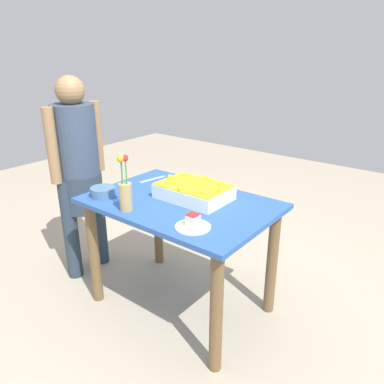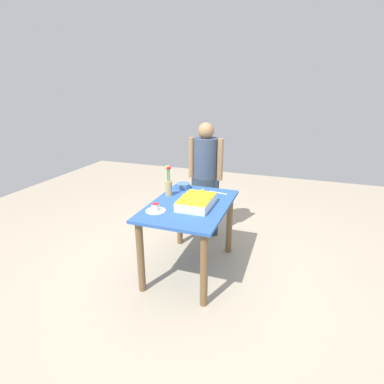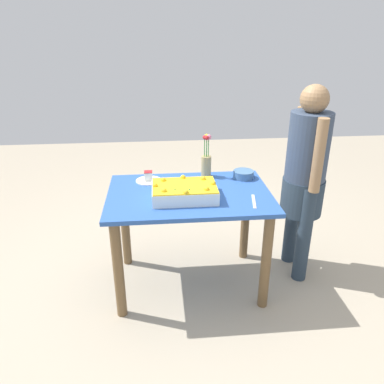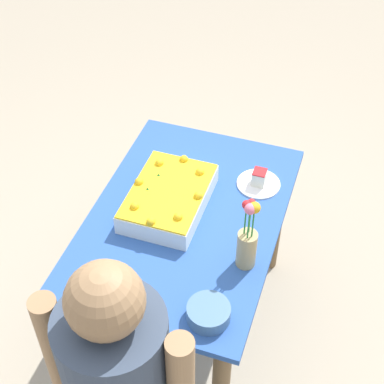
% 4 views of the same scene
% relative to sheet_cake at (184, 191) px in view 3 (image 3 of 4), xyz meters
% --- Properties ---
extents(ground_plane, '(8.00, 8.00, 0.00)m').
position_rel_sheet_cake_xyz_m(ground_plane, '(-0.04, -0.09, -0.82)').
color(ground_plane, tan).
extents(dining_table, '(1.15, 0.78, 0.77)m').
position_rel_sheet_cake_xyz_m(dining_table, '(-0.04, -0.09, -0.20)').
color(dining_table, '#2C56A3').
rests_on(dining_table, ground_plane).
extents(sheet_cake, '(0.44, 0.30, 0.12)m').
position_rel_sheet_cake_xyz_m(sheet_cake, '(0.00, 0.00, 0.00)').
color(sheet_cake, white).
rests_on(sheet_cake, dining_table).
extents(serving_plate_with_slice, '(0.19, 0.19, 0.08)m').
position_rel_sheet_cake_xyz_m(serving_plate_with_slice, '(0.25, -0.33, -0.03)').
color(serving_plate_with_slice, white).
rests_on(serving_plate_with_slice, dining_table).
extents(cake_knife, '(0.06, 0.22, 0.00)m').
position_rel_sheet_cake_xyz_m(cake_knife, '(-0.46, 0.10, -0.05)').
color(cake_knife, silver).
rests_on(cake_knife, dining_table).
extents(flower_vase, '(0.08, 0.08, 0.34)m').
position_rel_sheet_cake_xyz_m(flower_vase, '(-0.20, -0.39, 0.08)').
color(flower_vase, tan).
rests_on(flower_vase, dining_table).
extents(fruit_bowl, '(0.16, 0.16, 0.06)m').
position_rel_sheet_cake_xyz_m(fruit_bowl, '(-0.48, -0.33, -0.02)').
color(fruit_bowl, teal).
rests_on(fruit_bowl, dining_table).
extents(person_standing, '(0.31, 0.45, 1.49)m').
position_rel_sheet_cake_xyz_m(person_standing, '(-0.91, -0.19, 0.03)').
color(person_standing, '#283848').
rests_on(person_standing, ground_plane).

